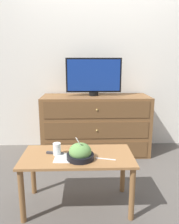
# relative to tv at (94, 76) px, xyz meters

# --- Properties ---
(ground_plane) EXTENTS (12.00, 12.00, 0.00)m
(ground_plane) POSITION_rel_tv_xyz_m (0.13, 0.25, -1.02)
(ground_plane) COLOR #56514C
(wall_back) EXTENTS (12.00, 0.05, 2.60)m
(wall_back) POSITION_rel_tv_xyz_m (0.13, 0.28, 0.28)
(wall_back) COLOR white
(wall_back) RESTS_ON ground_plane
(dresser) EXTENTS (1.38, 0.52, 0.77)m
(dresser) POSITION_rel_tv_xyz_m (0.03, -0.03, -0.64)
(dresser) COLOR brown
(dresser) RESTS_ON ground_plane
(tv) EXTENTS (0.71, 0.12, 0.48)m
(tv) POSITION_rel_tv_xyz_m (0.00, 0.00, 0.00)
(tv) COLOR black
(tv) RESTS_ON dresser
(coffee_table) EXTENTS (0.90, 0.46, 0.46)m
(coffee_table) POSITION_rel_tv_xyz_m (-0.19, -1.16, -0.64)
(coffee_table) COLOR #9E6B3D
(coffee_table) RESTS_ON ground_plane
(takeout_bowl) EXTENTS (0.21, 0.21, 0.19)m
(takeout_bowl) POSITION_rel_tv_xyz_m (-0.17, -1.24, -0.52)
(takeout_bowl) COLOR black
(takeout_bowl) RESTS_ON coffee_table
(drink_cup) EXTENTS (0.06, 0.06, 0.10)m
(drink_cup) POSITION_rel_tv_xyz_m (-0.36, -1.15, -0.52)
(drink_cup) COLOR white
(drink_cup) RESTS_ON coffee_table
(napkin) EXTENTS (0.19, 0.19, 0.00)m
(napkin) POSITION_rel_tv_xyz_m (-0.28, -1.22, -0.56)
(napkin) COLOR white
(napkin) RESTS_ON coffee_table
(knife) EXTENTS (0.16, 0.05, 0.01)m
(knife) POSITION_rel_tv_xyz_m (0.03, -1.25, -0.56)
(knife) COLOR white
(knife) RESTS_ON coffee_table
(remote_control) EXTENTS (0.15, 0.05, 0.02)m
(remote_control) POSITION_rel_tv_xyz_m (-0.38, -1.14, -0.56)
(remote_control) COLOR #38383D
(remote_control) RESTS_ON coffee_table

